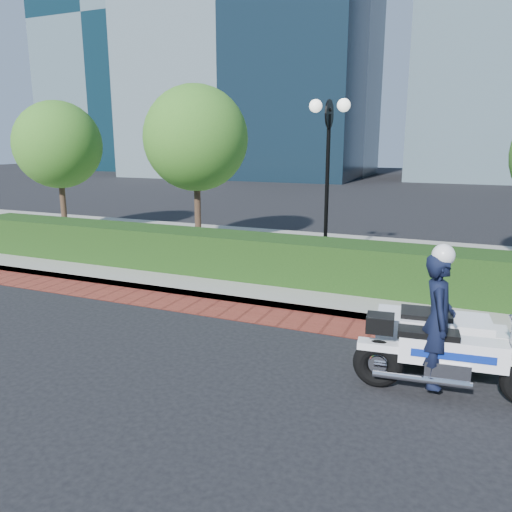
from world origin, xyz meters
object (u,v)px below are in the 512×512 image
at_px(police_motorcycle, 442,336).
at_px(tree_b, 196,138).
at_px(lamppost, 328,157).
at_px(tree_a, 58,145).

bearing_deg(police_motorcycle, tree_b, 132.84).
distance_m(lamppost, police_motorcycle, 6.58).
relative_size(lamppost, tree_b, 0.86).
bearing_deg(tree_a, lamppost, -7.41).
bearing_deg(police_motorcycle, lamppost, 114.32).
bearing_deg(tree_a, police_motorcycle, -26.72).
height_order(lamppost, tree_a, tree_a).
xyz_separation_m(lamppost, tree_b, (-4.50, 1.30, 0.48)).
xyz_separation_m(tree_a, police_motorcycle, (13.15, -6.62, -2.51)).
xyz_separation_m(tree_a, tree_b, (5.50, 0.00, 0.21)).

